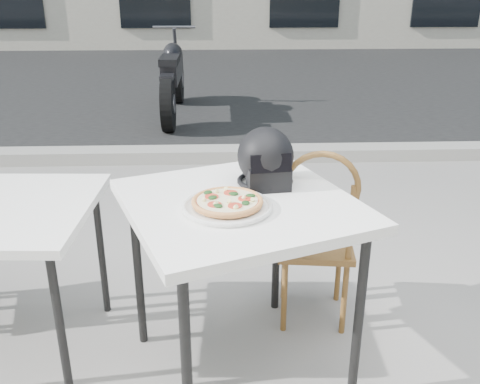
{
  "coord_description": "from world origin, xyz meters",
  "views": [
    {
      "loc": [
        -0.28,
        -1.86,
        1.66
      ],
      "look_at": [
        -0.21,
        0.05,
        0.87
      ],
      "focal_mm": 40.0,
      "sensor_mm": 36.0,
      "label": 1
    }
  ],
  "objects_px": {
    "pizza": "(227,201)",
    "helmet": "(266,160)",
    "cafe_table_main": "(240,217)",
    "motorcycle": "(173,79)",
    "cafe_chair_main": "(317,229)",
    "plate": "(227,207)"
  },
  "relations": [
    {
      "from": "cafe_chair_main",
      "to": "helmet",
      "type": "bearing_deg",
      "value": 36.5
    },
    {
      "from": "plate",
      "to": "pizza",
      "type": "distance_m",
      "value": 0.02
    },
    {
      "from": "plate",
      "to": "helmet",
      "type": "xyz_separation_m",
      "value": [
        0.17,
        0.26,
        0.1
      ]
    },
    {
      "from": "pizza",
      "to": "helmet",
      "type": "relative_size",
      "value": 1.09
    },
    {
      "from": "cafe_table_main",
      "to": "pizza",
      "type": "bearing_deg",
      "value": -120.71
    },
    {
      "from": "pizza",
      "to": "motorcycle",
      "type": "relative_size",
      "value": 0.15
    },
    {
      "from": "plate",
      "to": "cafe_chair_main",
      "type": "xyz_separation_m",
      "value": [
        0.43,
        0.41,
        -0.31
      ]
    },
    {
      "from": "pizza",
      "to": "helmet",
      "type": "bearing_deg",
      "value": 57.08
    },
    {
      "from": "pizza",
      "to": "motorcycle",
      "type": "distance_m",
      "value": 4.82
    },
    {
      "from": "motorcycle",
      "to": "cafe_chair_main",
      "type": "bearing_deg",
      "value": -76.53
    },
    {
      "from": "helmet",
      "to": "motorcycle",
      "type": "xyz_separation_m",
      "value": [
        -0.76,
        4.51,
        -0.48
      ]
    },
    {
      "from": "cafe_table_main",
      "to": "helmet",
      "type": "xyz_separation_m",
      "value": [
        0.11,
        0.17,
        0.18
      ]
    },
    {
      "from": "plate",
      "to": "helmet",
      "type": "height_order",
      "value": "helmet"
    },
    {
      "from": "plate",
      "to": "helmet",
      "type": "relative_size",
      "value": 1.29
    },
    {
      "from": "plate",
      "to": "cafe_chair_main",
      "type": "distance_m",
      "value": 0.67
    },
    {
      "from": "helmet",
      "to": "cafe_chair_main",
      "type": "xyz_separation_m",
      "value": [
        0.27,
        0.15,
        -0.41
      ]
    },
    {
      "from": "cafe_chair_main",
      "to": "pizza",
      "type": "bearing_deg",
      "value": 50.1
    },
    {
      "from": "cafe_table_main",
      "to": "motorcycle",
      "type": "height_order",
      "value": "motorcycle"
    },
    {
      "from": "pizza",
      "to": "helmet",
      "type": "distance_m",
      "value": 0.32
    },
    {
      "from": "plate",
      "to": "motorcycle",
      "type": "distance_m",
      "value": 4.82
    },
    {
      "from": "helmet",
      "to": "plate",
      "type": "bearing_deg",
      "value": -130.18
    },
    {
      "from": "cafe_table_main",
      "to": "cafe_chair_main",
      "type": "height_order",
      "value": "cafe_chair_main"
    }
  ]
}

